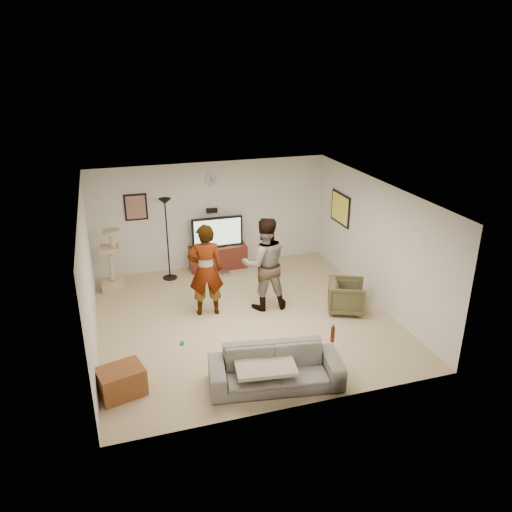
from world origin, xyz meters
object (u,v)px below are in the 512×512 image
object	(u,v)px
sofa	(275,368)
beer_bottle	(333,335)
tv_stand	(218,257)
tv	(217,232)
person_right	(265,264)
floor_lamp	(167,240)
cat_tree	(111,260)
side_table	(121,381)
person_left	(206,270)
armchair	(346,296)

from	to	relation	value
sofa	beer_bottle	distance (m)	1.02
tv_stand	tv	world-z (taller)	tv
person_right	floor_lamp	bearing A→B (deg)	-45.77
cat_tree	sofa	xyz separation A→B (m)	(2.24, -4.22, -0.39)
beer_bottle	tv	bearing A→B (deg)	98.98
cat_tree	sofa	world-z (taller)	cat_tree
side_table	sofa	bearing A→B (deg)	-11.50
side_table	floor_lamp	bearing A→B (deg)	72.00
person_right	side_table	world-z (taller)	person_right
tv	person_left	size ratio (longest dim) A/B	0.65
sofa	armchair	bearing A→B (deg)	49.70
beer_bottle	side_table	distance (m)	3.28
person_right	side_table	bearing A→B (deg)	39.18
person_right	tv_stand	bearing A→B (deg)	-74.22
sofa	floor_lamp	bearing A→B (deg)	111.55
floor_lamp	sofa	bearing A→B (deg)	-77.41
tv_stand	side_table	world-z (taller)	tv_stand
tv_stand	armchair	distance (m)	3.43
cat_tree	tv_stand	bearing A→B (deg)	10.40
tv	cat_tree	bearing A→B (deg)	-169.60
tv_stand	cat_tree	bearing A→B (deg)	-169.60
side_table	cat_tree	bearing A→B (deg)	89.43
tv	side_table	bearing A→B (deg)	-120.48
beer_bottle	side_table	xyz separation A→B (m)	(-3.21, 0.46, -0.50)
sofa	beer_bottle	world-z (taller)	beer_bottle
tv	person_right	bearing A→B (deg)	-78.71
floor_lamp	cat_tree	world-z (taller)	floor_lamp
person_left	side_table	size ratio (longest dim) A/B	2.80
person_right	beer_bottle	world-z (taller)	person_right
floor_lamp	person_right	size ratio (longest dim) A/B	0.99
armchair	side_table	xyz separation A→B (m)	(-4.40, -1.37, -0.10)
sofa	side_table	distance (m)	2.32
side_table	armchair	bearing A→B (deg)	17.24
sofa	armchair	world-z (taller)	armchair
cat_tree	beer_bottle	distance (m)	5.27
beer_bottle	cat_tree	bearing A→B (deg)	126.96
cat_tree	beer_bottle	world-z (taller)	cat_tree
person_left	armchair	distance (m)	2.81
tv_stand	side_table	xyz separation A→B (m)	(-2.47, -4.20, -0.06)
tv	sofa	bearing A→B (deg)	-92.41
person_left	side_table	xyz separation A→B (m)	(-1.75, -2.09, -0.70)
tv	floor_lamp	xyz separation A→B (m)	(-1.18, -0.24, 0.02)
cat_tree	armchair	size ratio (longest dim) A/B	1.96
tv	side_table	world-z (taller)	tv
tv_stand	side_table	size ratio (longest dim) A/B	2.03
person_right	cat_tree	bearing A→B (deg)	-26.72
sofa	side_table	size ratio (longest dim) A/B	3.09
sofa	person_right	bearing A→B (deg)	84.63
tv	person_left	world-z (taller)	person_left
person_left	armchair	world-z (taller)	person_left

